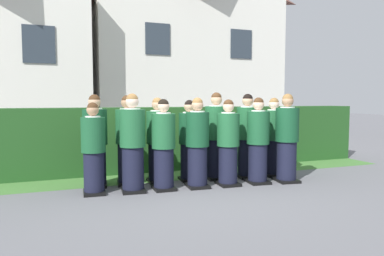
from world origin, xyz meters
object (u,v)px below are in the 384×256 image
Objects in this scene: student_rear_row_3 at (189,142)px; student_front_row_2 at (164,147)px; student_front_row_5 at (258,142)px; student_front_row_6 at (287,140)px; student_rear_row_0 at (95,143)px; student_front_row_0 at (94,151)px; student_rear_row_1 at (127,142)px; student_front_row_3 at (197,145)px; student_front_row_1 at (133,145)px; student_rear_row_2 at (158,142)px; student_rear_row_5 at (247,138)px; student_rear_row_4 at (216,138)px; student_front_row_4 at (228,145)px; student_rear_row_6 at (273,139)px.

student_front_row_2 is at bearing -142.81° from student_rear_row_3.
student_front_row_5 is 0.59m from student_front_row_6.
student_front_row_5 is 3.01m from student_rear_row_0.
student_rear_row_1 reaches higher than student_front_row_0.
student_rear_row_0 is (-1.71, 0.70, 0.03)m from student_front_row_3.
student_front_row_1 is at bearing 174.19° from student_front_row_6.
student_front_row_3 is 1.00× the size of student_front_row_5.
student_rear_row_2 reaches higher than student_front_row_3.
student_front_row_2 is 0.95× the size of student_rear_row_0.
student_front_row_6 is 1.00× the size of student_rear_row_5.
student_rear_row_4 is at bearing 133.31° from student_front_row_5.
student_front_row_4 is 0.98× the size of student_rear_row_2.
student_front_row_5 is at bearing -29.65° from student_rear_row_3.
student_rear_row_0 is at bearing 175.31° from student_rear_row_3.
student_front_row_6 is at bearing -19.43° from student_rear_row_2.
student_front_row_4 is 0.92× the size of student_rear_row_4.
student_front_row_1 reaches higher than student_rear_row_2.
student_front_row_0 is at bearing 174.11° from student_front_row_6.
student_rear_row_2 is at bearing 149.13° from student_front_row_4.
student_rear_row_1 is (-2.90, 0.86, -0.02)m from student_front_row_6.
student_rear_row_5 is at bearing -5.43° from student_rear_row_0.
student_front_row_0 is 0.92× the size of student_rear_row_1.
student_front_row_4 is at bearing -30.87° from student_rear_row_2.
student_front_row_6 is 1.36m from student_rear_row_4.
student_front_row_1 is 1.04× the size of student_front_row_5.
student_rear_row_0 is (-3.48, 0.89, -0.01)m from student_front_row_6.
student_front_row_1 is (0.64, -0.07, 0.07)m from student_front_row_0.
student_front_row_0 is 3.63m from student_rear_row_6.
student_front_row_3 is at bearing 175.10° from student_front_row_4.
student_front_row_2 is at bearing 174.28° from student_front_row_6.
student_front_row_5 is at bearing -3.85° from student_front_row_4.
student_rear_row_1 reaches higher than student_rear_row_2.
student_front_row_3 is at bearing -139.15° from student_rear_row_4.
student_rear_row_3 is at bearing -7.36° from student_rear_row_2.
student_rear_row_1 is 1.03× the size of student_rear_row_6.
student_rear_row_4 is at bearing 148.47° from student_front_row_6.
student_rear_row_4 reaches higher than student_front_row_4.
student_front_row_4 is at bearing -4.90° from student_front_row_3.
student_front_row_6 is 1.01× the size of student_rear_row_0.
student_front_row_3 is 1.32m from student_rear_row_1.
student_front_row_2 is at bearing 175.45° from student_front_row_5.
student_front_row_1 is at bearing 175.07° from student_front_row_5.
student_front_row_4 reaches higher than student_rear_row_3.
student_rear_row_6 is at bearing -6.22° from student_rear_row_2.
student_rear_row_5 is at bearing 4.52° from student_front_row_0.
student_rear_row_1 is at bearing 174.17° from student_rear_row_6.
student_front_row_2 is 0.59m from student_rear_row_2.
student_front_row_5 reaches higher than student_rear_row_6.
student_rear_row_3 is (0.67, 0.51, -0.01)m from student_front_row_2.
student_front_row_1 reaches higher than student_front_row_4.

